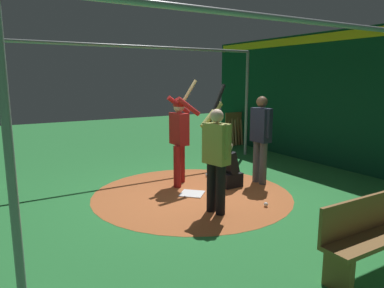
# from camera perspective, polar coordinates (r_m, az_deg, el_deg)

# --- Properties ---
(ground_plane) EXTENTS (25.38, 25.38, 0.00)m
(ground_plane) POSITION_cam_1_polar(r_m,az_deg,el_deg) (6.76, -0.00, -7.95)
(ground_plane) COLOR #287A38
(dirt_circle) EXTENTS (3.67, 3.67, 0.01)m
(dirt_circle) POSITION_cam_1_polar(r_m,az_deg,el_deg) (6.76, -0.00, -7.92)
(dirt_circle) COLOR #B76033
(dirt_circle) RESTS_ON ground
(home_plate) EXTENTS (0.59, 0.59, 0.01)m
(home_plate) POSITION_cam_1_polar(r_m,az_deg,el_deg) (6.75, -0.00, -7.85)
(home_plate) COLOR white
(home_plate) RESTS_ON dirt_circle
(batter) EXTENTS (0.68, 0.49, 2.10)m
(batter) POSITION_cam_1_polar(r_m,az_deg,el_deg) (7.12, -1.98, 1.83)
(batter) COLOR maroon
(batter) RESTS_ON ground
(catcher) EXTENTS (0.58, 0.40, 0.92)m
(catcher) POSITION_cam_1_polar(r_m,az_deg,el_deg) (7.17, 5.68, -3.95)
(catcher) COLOR black
(catcher) RESTS_ON ground
(umpire) EXTENTS (0.22, 0.49, 1.77)m
(umpire) POSITION_cam_1_polar(r_m,az_deg,el_deg) (7.37, 10.84, 1.43)
(umpire) COLOR #4C4C51
(umpire) RESTS_ON ground
(visitor) EXTENTS (0.55, 0.56, 2.04)m
(visitor) POSITION_cam_1_polar(r_m,az_deg,el_deg) (5.63, 3.90, -1.54)
(visitor) COLOR black
(visitor) RESTS_ON ground
(back_wall) EXTENTS (0.22, 9.38, 3.22)m
(back_wall) POSITION_cam_1_polar(r_m,az_deg,el_deg) (9.21, 22.52, 6.51)
(back_wall) COLOR #0C3D26
(back_wall) RESTS_ON ground
(cage_frame) EXTENTS (6.27, 4.59, 2.85)m
(cage_frame) POSITION_cam_1_polar(r_m,az_deg,el_deg) (6.41, -0.00, 9.74)
(cage_frame) COLOR gray
(cage_frame) RESTS_ON ground
(bat_rack) EXTENTS (0.94, 0.18, 1.05)m
(bat_rack) POSITION_cam_1_polar(r_m,az_deg,el_deg) (11.65, 7.24, 2.27)
(bat_rack) COLOR olive
(bat_rack) RESTS_ON ground
(bench) EXTENTS (1.91, 0.36, 0.85)m
(bench) POSITION_cam_1_polar(r_m,az_deg,el_deg) (4.70, 28.10, -11.83)
(bench) COLOR olive
(bench) RESTS_ON ground
(baseball_0) EXTENTS (0.07, 0.07, 0.07)m
(baseball_0) POSITION_cam_1_polar(r_m,az_deg,el_deg) (7.88, 2.38, -4.94)
(baseball_0) COLOR white
(baseball_0) RESTS_ON dirt_circle
(baseball_1) EXTENTS (0.07, 0.07, 0.07)m
(baseball_1) POSITION_cam_1_polar(r_m,az_deg,el_deg) (6.24, 11.62, -9.35)
(baseball_1) COLOR white
(baseball_1) RESTS_ON dirt_circle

